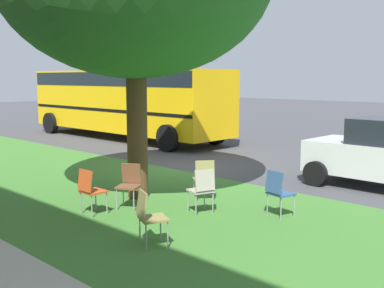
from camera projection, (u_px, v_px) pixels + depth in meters
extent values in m
plane|color=#424247|center=(184.00, 169.00, 13.36)|extent=(80.00, 80.00, 0.00)
cube|color=#3D752D|center=(89.00, 188.00, 11.08)|extent=(48.00, 6.00, 0.01)
cylinder|color=brown|center=(137.00, 121.00, 10.07)|extent=(0.44, 0.44, 3.30)
cube|color=#335184|center=(281.00, 194.00, 8.77)|extent=(0.50, 0.48, 0.04)
cube|color=#335184|center=(274.00, 182.00, 8.64)|extent=(0.41, 0.17, 0.40)
cylinder|color=gray|center=(294.00, 206.00, 8.75)|extent=(0.02, 0.02, 0.42)
cylinder|color=gray|center=(280.00, 202.00, 9.05)|extent=(0.02, 0.02, 0.42)
cylinder|color=gray|center=(281.00, 209.00, 8.56)|extent=(0.02, 0.02, 0.42)
cylinder|color=gray|center=(267.00, 205.00, 8.86)|extent=(0.02, 0.02, 0.42)
cube|color=brown|center=(128.00, 187.00, 9.32)|extent=(0.56, 0.55, 0.04)
cube|color=brown|center=(131.00, 173.00, 9.46)|extent=(0.39, 0.27, 0.40)
cylinder|color=gray|center=(117.00, 199.00, 9.23)|extent=(0.02, 0.02, 0.42)
cylinder|color=gray|center=(134.00, 201.00, 9.14)|extent=(0.02, 0.02, 0.42)
cylinder|color=gray|center=(123.00, 195.00, 9.56)|extent=(0.02, 0.02, 0.42)
cylinder|color=gray|center=(140.00, 196.00, 9.47)|extent=(0.02, 0.02, 0.42)
cube|color=#ADA393|center=(200.00, 191.00, 9.00)|extent=(0.52, 0.53, 0.04)
cube|color=#ADA393|center=(205.00, 180.00, 8.80)|extent=(0.21, 0.40, 0.40)
cylinder|color=gray|center=(204.00, 199.00, 9.26)|extent=(0.02, 0.02, 0.42)
cylinder|color=gray|center=(188.00, 201.00, 9.10)|extent=(0.02, 0.02, 0.42)
cylinder|color=gray|center=(213.00, 203.00, 8.96)|extent=(0.02, 0.02, 0.42)
cylinder|color=gray|center=(196.00, 206.00, 8.80)|extent=(0.02, 0.02, 0.42)
cube|color=olive|center=(153.00, 218.00, 7.22)|extent=(0.55, 0.54, 0.04)
cube|color=olive|center=(142.00, 204.00, 7.12)|extent=(0.40, 0.25, 0.40)
cylinder|color=gray|center=(168.00, 235.00, 7.15)|extent=(0.02, 0.02, 0.42)
cylinder|color=gray|center=(161.00, 228.00, 7.48)|extent=(0.02, 0.02, 0.42)
cylinder|color=gray|center=(146.00, 238.00, 7.02)|extent=(0.02, 0.02, 0.42)
cylinder|color=gray|center=(140.00, 231.00, 7.36)|extent=(0.02, 0.02, 0.42)
cube|color=#C64C1E|center=(94.00, 191.00, 8.93)|extent=(0.42, 0.40, 0.04)
cube|color=#C64C1E|center=(85.00, 181.00, 8.77)|extent=(0.40, 0.09, 0.40)
cylinder|color=gray|center=(107.00, 203.00, 8.96)|extent=(0.02, 0.02, 0.42)
cylinder|color=gray|center=(96.00, 200.00, 9.21)|extent=(0.02, 0.02, 0.42)
cylinder|color=gray|center=(92.00, 207.00, 8.72)|extent=(0.02, 0.02, 0.42)
cylinder|color=gray|center=(81.00, 203.00, 8.96)|extent=(0.02, 0.02, 0.42)
cube|color=olive|center=(203.00, 180.00, 9.98)|extent=(0.57, 0.58, 0.04)
cube|color=olive|center=(205.00, 170.00, 9.77)|extent=(0.31, 0.37, 0.40)
cylinder|color=gray|center=(210.00, 188.00, 10.20)|extent=(0.02, 0.02, 0.42)
cylinder|color=gray|center=(194.00, 188.00, 10.15)|extent=(0.02, 0.02, 0.42)
cylinder|color=gray|center=(213.00, 192.00, 9.87)|extent=(0.02, 0.02, 0.42)
cylinder|color=gray|center=(196.00, 192.00, 9.82)|extent=(0.02, 0.02, 0.42)
cylinder|color=black|center=(316.00, 173.00, 11.30)|extent=(0.60, 0.18, 0.60)
cylinder|color=black|center=(348.00, 164.00, 12.54)|extent=(0.60, 0.18, 0.60)
cube|color=yellow|center=(125.00, 100.00, 20.03)|extent=(10.40, 2.44, 2.50)
cube|color=black|center=(125.00, 108.00, 20.08)|extent=(10.30, 2.46, 0.12)
cube|color=black|center=(124.00, 79.00, 19.90)|extent=(10.30, 2.46, 0.56)
cylinder|color=black|center=(51.00, 123.00, 22.03)|extent=(0.96, 0.28, 0.96)
cylinder|color=black|center=(96.00, 120.00, 23.83)|extent=(0.96, 0.28, 0.96)
cylinder|color=black|center=(168.00, 138.00, 16.55)|extent=(0.96, 0.28, 0.96)
cylinder|color=black|center=(215.00, 132.00, 18.35)|extent=(0.96, 0.28, 0.96)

